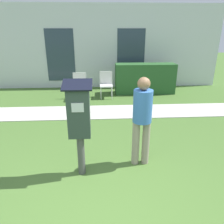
{
  "coord_description": "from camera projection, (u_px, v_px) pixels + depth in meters",
  "views": [
    {
      "loc": [
        0.11,
        -2.25,
        2.3
      ],
      "look_at": [
        0.3,
        0.99,
        1.05
      ],
      "focal_mm": 35.0,
      "sensor_mm": 36.0,
      "label": 1
    }
  ],
  "objects": [
    {
      "name": "building_facade",
      "position": [
        96.0,
        47.0,
        8.7
      ],
      "size": [
        10.0,
        0.26,
        3.2
      ],
      "color": "silver",
      "rests_on": "ground"
    },
    {
      "name": "person_standing",
      "position": [
        142.0,
        115.0,
        3.66
      ],
      "size": [
        0.32,
        0.32,
        1.58
      ],
      "rotation": [
        0.0,
        0.0,
        -0.37
      ],
      "color": "gray",
      "rests_on": "ground"
    },
    {
      "name": "ground_plane",
      "position": [
        94.0,
        212.0,
        2.92
      ],
      "size": [
        40.0,
        40.0,
        0.0
      ],
      "primitive_type": "plane",
      "color": "#476B2D"
    },
    {
      "name": "sidewalk",
      "position": [
        96.0,
        112.0,
        6.38
      ],
      "size": [
        12.0,
        1.1,
        0.02
      ],
      "color": "beige",
      "rests_on": "ground"
    },
    {
      "name": "outdoor_chair_left",
      "position": [
        79.0,
        84.0,
        7.42
      ],
      "size": [
        0.44,
        0.44,
        0.9
      ],
      "rotation": [
        0.0,
        0.0,
        -0.38
      ],
      "color": "silver",
      "rests_on": "ground"
    },
    {
      "name": "parking_meter",
      "position": [
        79.0,
        117.0,
        3.35
      ],
      "size": [
        0.44,
        0.31,
        1.59
      ],
      "color": "#4C4C4C",
      "rests_on": "ground"
    },
    {
      "name": "outdoor_chair_middle",
      "position": [
        106.0,
        82.0,
        7.64
      ],
      "size": [
        0.44,
        0.44,
        0.9
      ],
      "rotation": [
        0.0,
        0.0,
        0.31
      ],
      "color": "silver",
      "rests_on": "ground"
    },
    {
      "name": "hedge_row",
      "position": [
        145.0,
        79.0,
        8.13
      ],
      "size": [
        2.19,
        0.6,
        1.1
      ],
      "color": "#285628",
      "rests_on": "ground"
    }
  ]
}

